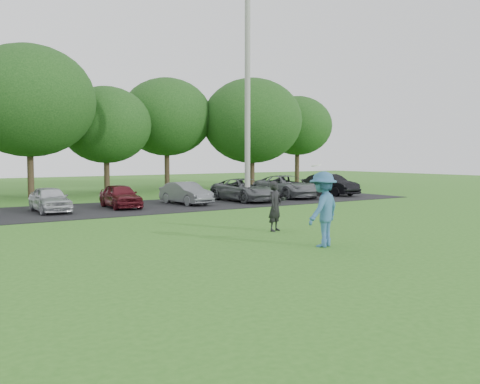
{
  "coord_description": "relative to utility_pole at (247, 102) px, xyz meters",
  "views": [
    {
      "loc": [
        -9.34,
        -10.11,
        2.45
      ],
      "look_at": [
        0.0,
        3.5,
        1.3
      ],
      "focal_mm": 40.0,
      "sensor_mm": 36.0,
      "label": 1
    }
  ],
  "objects": [
    {
      "name": "ground",
      "position": [
        -6.2,
        -11.88,
        -5.09
      ],
      "size": [
        100.0,
        100.0,
        0.0
      ],
      "primitive_type": "plane",
      "color": "#316C1E",
      "rests_on": "ground"
    },
    {
      "name": "parking_lot",
      "position": [
        -6.2,
        1.12,
        -5.08
      ],
      "size": [
        32.0,
        6.5,
        0.03
      ],
      "primitive_type": "cube",
      "color": "black",
      "rests_on": "ground"
    },
    {
      "name": "utility_pole",
      "position": [
        0.0,
        0.0,
        0.0
      ],
      "size": [
        0.28,
        0.28,
        10.18
      ],
      "primitive_type": "cylinder",
      "color": "gray",
      "rests_on": "ground"
    },
    {
      "name": "frisbee_player",
      "position": [
        -5.7,
        -11.56,
        -4.09
      ],
      "size": [
        1.48,
        1.15,
        2.23
      ],
      "color": "#32618D",
      "rests_on": "ground"
    },
    {
      "name": "camera_bystander",
      "position": [
        -4.96,
        -8.56,
        -4.29
      ],
      "size": [
        0.69,
        0.59,
        1.61
      ],
      "color": "black",
      "rests_on": "ground"
    },
    {
      "name": "parked_cars",
      "position": [
        -4.85,
        1.13,
        -4.47
      ],
      "size": [
        28.27,
        4.96,
        1.25
      ],
      "color": "#55565C",
      "rests_on": "parking_lot"
    },
    {
      "name": "tree_row",
      "position": [
        -4.69,
        10.88,
        -0.18
      ],
      "size": [
        42.39,
        9.85,
        8.64
      ],
      "color": "#38281C",
      "rests_on": "ground"
    }
  ]
}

